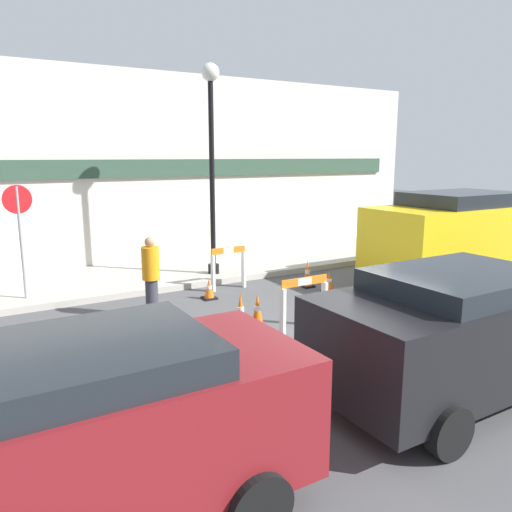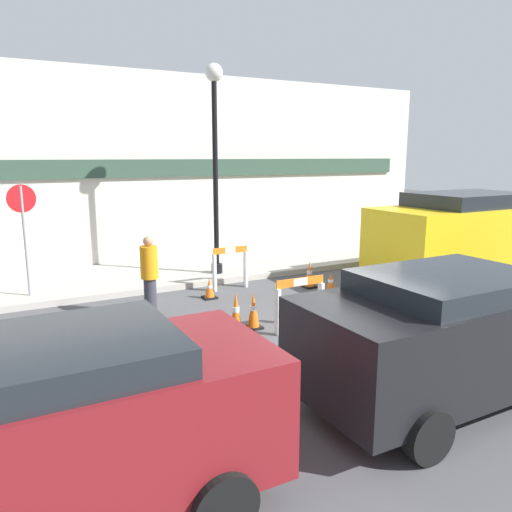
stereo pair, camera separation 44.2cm
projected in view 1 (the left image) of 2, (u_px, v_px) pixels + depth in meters
The scene contains 17 objects.
ground_plane at pixel (345, 340), 8.69m from camera, with size 60.00×60.00×0.00m, color #4C4C4F.
sidewalk_slab at pixel (199, 269), 13.80m from camera, with size 18.00×3.19×0.14m.
storefront_facade at pixel (174, 169), 14.68m from camera, with size 18.00×0.22×5.50m.
streetlamp_post at pixel (211, 142), 12.35m from camera, with size 0.44×0.44×5.21m.
stop_sign at pixel (19, 224), 10.43m from camera, with size 0.59×0.15×2.42m.
barricade_0 at pixel (229, 266), 11.90m from camera, with size 0.89×0.14×1.03m.
barricade_1 at pixel (304, 301), 9.08m from camera, with size 0.99×0.14×1.00m.
traffic_cone_0 at pixel (257, 311), 9.22m from camera, with size 0.30×0.30×0.68m.
traffic_cone_1 at pixel (241, 313), 9.02m from camera, with size 0.30×0.30×0.74m.
traffic_cone_2 at pixel (209, 289), 11.14m from camera, with size 0.30×0.30×0.46m.
traffic_cone_3 at pixel (307, 274), 12.14m from camera, with size 0.30×0.30×0.66m.
traffic_cone_4 at pixel (329, 282), 11.67m from camera, with size 0.30×0.30×0.51m.
traffic_cone_5 at pixel (359, 291), 10.96m from camera, with size 0.30×0.30×0.49m.
person_worker at pixel (151, 275), 9.76m from camera, with size 0.41×0.41×1.62m.
parked_car_0 at pixel (81, 428), 4.11m from camera, with size 3.91×1.84×1.69m.
parked_car_1 at pixel (458, 327), 6.49m from camera, with size 3.97×1.97×1.72m.
work_van at pixel (459, 231), 12.87m from camera, with size 5.10×2.27×2.25m.
Camera 1 is at (-5.54, -6.28, 3.16)m, focal length 35.00 mm.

